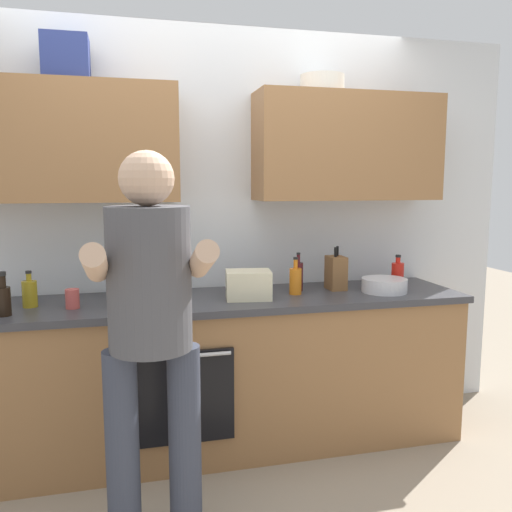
# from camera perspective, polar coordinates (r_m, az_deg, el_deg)

# --- Properties ---
(ground_plane) EXTENTS (12.00, 12.00, 0.00)m
(ground_plane) POSITION_cam_1_polar(r_m,az_deg,el_deg) (3.34, -3.34, -19.77)
(ground_plane) COLOR gray
(back_wall_unit) EXTENTS (4.00, 0.38, 2.50)m
(back_wall_unit) POSITION_cam_1_polar(r_m,az_deg,el_deg) (3.23, -4.53, 6.88)
(back_wall_unit) COLOR silver
(back_wall_unit) RESTS_ON ground
(counter) EXTENTS (2.84, 0.67, 0.90)m
(counter) POSITION_cam_1_polar(r_m,az_deg,el_deg) (3.16, -3.43, -12.51)
(counter) COLOR olive
(counter) RESTS_ON ground
(person_standing) EXTENTS (0.49, 0.45, 1.68)m
(person_standing) POSITION_cam_1_polar(r_m,az_deg,el_deg) (2.19, -11.40, -6.94)
(person_standing) COLOR #383D4C
(person_standing) RESTS_ON ground
(bottle_water) EXTENTS (0.06, 0.06, 0.28)m
(bottle_water) POSITION_cam_1_polar(r_m,az_deg,el_deg) (3.12, -15.08, -2.29)
(bottle_water) COLOR silver
(bottle_water) RESTS_ON counter
(bottle_oil) EXTENTS (0.08, 0.08, 0.20)m
(bottle_oil) POSITION_cam_1_polar(r_m,az_deg,el_deg) (3.03, -23.41, -3.73)
(bottle_oil) COLOR olive
(bottle_oil) RESTS_ON counter
(bottle_wine) EXTENTS (0.06, 0.06, 0.24)m
(bottle_wine) POSITION_cam_1_polar(r_m,az_deg,el_deg) (3.21, 4.62, -2.17)
(bottle_wine) COLOR #471419
(bottle_wine) RESTS_ON counter
(bottle_soy) EXTENTS (0.07, 0.07, 0.22)m
(bottle_soy) POSITION_cam_1_polar(r_m,az_deg,el_deg) (2.89, -25.84, -4.19)
(bottle_soy) COLOR black
(bottle_soy) RESTS_ON counter
(bottle_hotsauce) EXTENTS (0.08, 0.08, 0.20)m
(bottle_hotsauce) POSITION_cam_1_polar(r_m,az_deg,el_deg) (3.47, 15.15, -1.87)
(bottle_hotsauce) COLOR red
(bottle_hotsauce) RESTS_ON counter
(bottle_juice) EXTENTS (0.07, 0.07, 0.22)m
(bottle_juice) POSITION_cam_1_polar(r_m,az_deg,el_deg) (3.11, 4.32, -2.66)
(bottle_juice) COLOR orange
(bottle_juice) RESTS_ON counter
(cup_ceramic) EXTENTS (0.07, 0.07, 0.10)m
(cup_ceramic) POSITION_cam_1_polar(r_m,az_deg,el_deg) (2.92, -19.35, -4.41)
(cup_ceramic) COLOR #BF4C47
(cup_ceramic) RESTS_ON counter
(mixing_bowl) EXTENTS (0.27, 0.27, 0.08)m
(mixing_bowl) POSITION_cam_1_polar(r_m,az_deg,el_deg) (3.27, 13.79, -3.10)
(mixing_bowl) COLOR silver
(mixing_bowl) RESTS_ON counter
(knife_block) EXTENTS (0.10, 0.14, 0.27)m
(knife_block) POSITION_cam_1_polar(r_m,az_deg,el_deg) (3.28, 8.69, -1.81)
(knife_block) COLOR brown
(knife_block) RESTS_ON counter
(potted_herb) EXTENTS (0.18, 0.18, 0.29)m
(potted_herb) POSITION_cam_1_polar(r_m,az_deg,el_deg) (2.86, -13.43, -2.09)
(potted_herb) COLOR #9E6647
(potted_herb) RESTS_ON counter
(grocery_bag_rice) EXTENTS (0.28, 0.22, 0.16)m
(grocery_bag_rice) POSITION_cam_1_polar(r_m,az_deg,el_deg) (2.98, -0.83, -3.15)
(grocery_bag_rice) COLOR beige
(grocery_bag_rice) RESTS_ON counter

